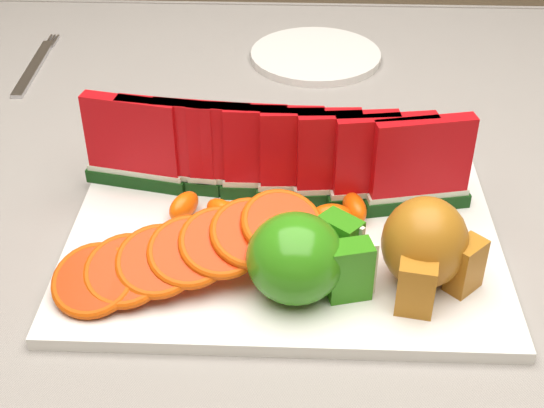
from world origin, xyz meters
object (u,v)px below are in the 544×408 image
Objects in this scene: apple_cluster at (304,258)px; side_plate at (316,56)px; pear_cluster at (426,247)px; fork at (36,65)px; platter at (283,235)px.

side_plate is at bearing 88.25° from apple_cluster.
pear_cluster is at bearing -79.62° from side_plate.
apple_cluster is at bearing -91.75° from side_plate.
apple_cluster reaches higher than fork.
platter is at bearing -46.74° from fork.
apple_cluster is (0.02, -0.08, 0.04)m from platter.
side_plate is (-0.09, 0.48, -0.05)m from pear_cluster.
pear_cluster reaches higher than platter.
apple_cluster is 1.22× the size of pear_cluster.
fork is (-0.47, 0.44, -0.05)m from pear_cluster.
fork is (-0.38, -0.04, -0.00)m from side_plate.
apple_cluster is at bearing -173.17° from pear_cluster.
fork is (-0.35, 0.37, -0.00)m from platter.
fork is at bearing 133.26° from platter.
pear_cluster is (0.12, -0.07, 0.04)m from platter.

